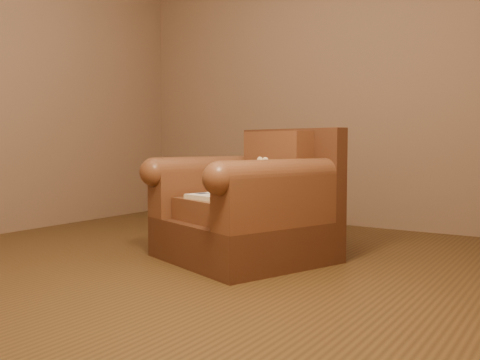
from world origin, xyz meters
The scene contains 5 objects.
floor centered at (0.00, 0.00, 0.00)m, with size 4.00×4.00×0.00m, color #51391B.
armchair centered at (0.25, 0.30, 0.33)m, with size 1.22×1.19×0.87m.
teddy_bear centered at (0.28, 0.38, 0.51)m, with size 0.20×0.22×0.27m.
guidebook centered at (0.17, 0.05, 0.43)m, with size 0.41×0.30×0.03m.
side_table centered at (0.50, 0.83, 0.27)m, with size 0.36×0.36×0.50m.
Camera 1 is at (2.12, -2.67, 0.78)m, focal length 40.00 mm.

